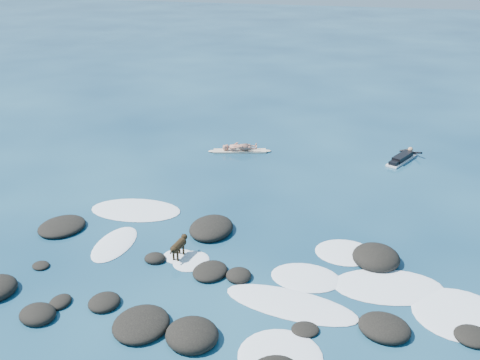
% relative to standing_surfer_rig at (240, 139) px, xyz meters
% --- Properties ---
extents(ground, '(160.00, 160.00, 0.00)m').
position_rel_standing_surfer_rig_xyz_m(ground, '(2.63, -9.19, -0.67)').
color(ground, '#0A2642').
rests_on(ground, ground).
extents(reef_rocks, '(14.40, 7.97, 0.64)m').
position_rel_standing_surfer_rig_xyz_m(reef_rocks, '(2.11, -10.83, -0.55)').
color(reef_rocks, black).
rests_on(reef_rocks, ground).
extents(breaking_foam, '(13.99, 8.30, 0.12)m').
position_rel_standing_surfer_rig_xyz_m(breaking_foam, '(4.00, -9.59, -0.66)').
color(breaking_foam, white).
rests_on(breaking_foam, ground).
extents(standing_surfer_rig, '(2.93, 1.22, 1.70)m').
position_rel_standing_surfer_rig_xyz_m(standing_surfer_rig, '(0.00, 0.00, 0.00)').
color(standing_surfer_rig, beige).
rests_on(standing_surfer_rig, ground).
extents(paddling_surfer_rig, '(1.58, 2.43, 0.44)m').
position_rel_standing_surfer_rig_xyz_m(paddling_surfer_rig, '(7.41, 0.94, -0.52)').
color(paddling_surfer_rig, white).
rests_on(paddling_surfer_rig, ground).
extents(dog, '(0.35, 1.08, 0.69)m').
position_rel_standing_surfer_rig_xyz_m(dog, '(0.80, -9.56, -0.22)').
color(dog, black).
rests_on(dog, ground).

